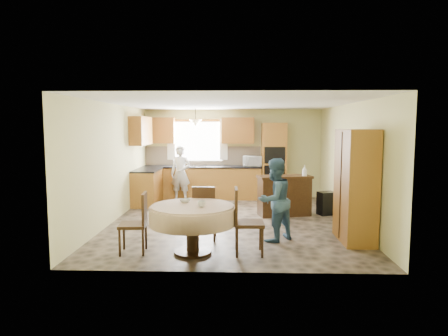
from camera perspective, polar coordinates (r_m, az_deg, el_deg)
name	(u,v)px	position (r m, az deg, el deg)	size (l,w,h in m)	color
floor	(230,221)	(8.63, 0.94, -7.61)	(5.00, 6.00, 0.01)	brown
ceiling	(231,103)	(8.40, 0.96, 9.21)	(5.00, 6.00, 0.01)	white
wall_back	(232,154)	(11.41, 1.22, 2.08)	(5.00, 0.02, 2.50)	#CECB84
wall_front	(227,184)	(5.44, 0.39, -2.24)	(5.00, 0.02, 2.50)	#CECB84
wall_left	(114,163)	(8.82, -15.51, 0.71)	(0.02, 6.00, 2.50)	#CECB84
wall_right	(350,164)	(8.74, 17.57, 0.60)	(0.02, 6.00, 2.50)	#CECB84
window	(197,141)	(11.43, -3.81, 3.83)	(1.40, 0.03, 1.10)	white
curtain_left	(171,140)	(11.48, -7.58, 4.05)	(0.22, 0.02, 1.15)	white
curtain_right	(224,140)	(11.33, -0.05, 4.08)	(0.22, 0.02, 1.15)	white
base_cab_back	(202,183)	(11.24, -3.15, -2.14)	(3.30, 0.60, 0.88)	#C28333
counter_back	(202,167)	(11.18, -3.17, 0.19)	(3.30, 0.64, 0.04)	black
base_cab_left	(147,188)	(10.57, -10.91, -2.76)	(0.60, 1.20, 0.88)	#C28333
counter_left	(147,170)	(10.51, -10.96, -0.28)	(0.64, 1.20, 0.04)	black
backsplash	(203,156)	(11.45, -3.05, 1.73)	(3.30, 0.02, 0.55)	beige
wall_cab_left	(160,130)	(11.43, -9.16, 5.32)	(0.85, 0.33, 0.72)	#AA6F2A
wall_cab_right	(238,130)	(11.22, 1.98, 5.38)	(0.90, 0.33, 0.72)	#AA6F2A
wall_cab_side	(141,131)	(10.48, -11.79, 5.22)	(0.33, 1.20, 0.72)	#AA6F2A
oven_tower	(274,161)	(11.16, 7.11, 0.97)	(0.66, 0.62, 2.12)	#C28333
oven_upper	(275,155)	(10.83, 7.27, 1.82)	(0.56, 0.01, 0.45)	black
oven_lower	(275,174)	(10.88, 7.24, -0.80)	(0.56, 0.01, 0.45)	black
pendant	(196,123)	(10.94, -4.08, 6.46)	(0.36, 0.36, 0.18)	beige
sideboard	(284,197)	(9.20, 8.60, -4.09)	(1.20, 0.50, 0.86)	#3E2811
space_heater	(327,203)	(9.50, 14.45, -4.89)	(0.39, 0.27, 0.53)	black
cupboard	(356,186)	(7.37, 18.29, -2.43)	(0.52, 1.04, 1.98)	#C28333
dining_table	(193,216)	(6.40, -4.50, -6.84)	(1.37, 1.37, 0.78)	#3E2811
chair_left	(138,220)	(6.58, -12.22, -7.25)	(0.46, 0.46, 0.97)	#3E2811
chair_back	(204,210)	(7.14, -2.84, -6.04)	(0.43, 0.43, 0.98)	#3E2811
chair_right	(244,218)	(6.37, 2.82, -7.11)	(0.47, 0.47, 1.06)	#3E2811
framed_picture	(340,142)	(9.39, 16.30, 3.58)	(0.06, 0.55, 0.46)	gold
microwave	(253,161)	(11.08, 4.13, 0.99)	(0.52, 0.35, 0.29)	silver
person_sink	(181,173)	(10.87, -6.22, -0.78)	(0.55, 0.36, 1.51)	silver
person_dining	(274,200)	(7.11, 7.22, -4.54)	(0.72, 0.56, 1.47)	#365876
bowl_sideboard	(268,177)	(9.09, 6.25, -1.26)	(0.23, 0.23, 0.06)	#B2B2B2
bottle_sideboard	(305,172)	(9.18, 11.44, -0.54)	(0.11, 0.11, 0.29)	silver
cup_table	(202,204)	(6.21, -3.22, -5.15)	(0.12, 0.12, 0.10)	#B2B2B2
bowl_table	(185,201)	(6.62, -5.58, -4.66)	(0.18, 0.18, 0.06)	#B2B2B2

